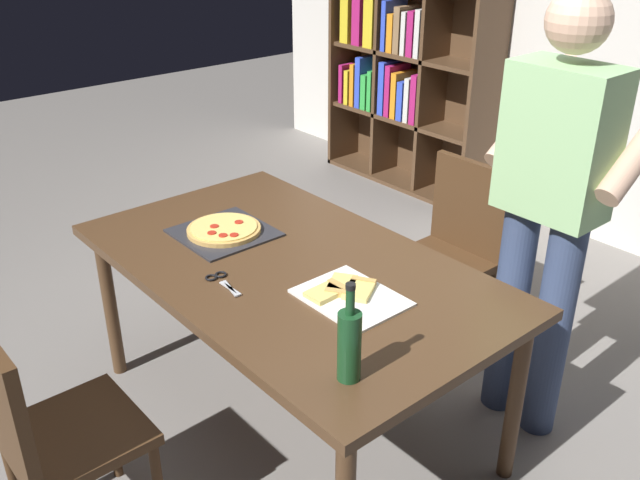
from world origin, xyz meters
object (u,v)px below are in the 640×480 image
at_px(kitchen_scissors, 221,280).
at_px(pepperoni_pizza_on_tray, 224,230).
at_px(dining_table, 290,279).
at_px(person_serving_pizza, 552,199).
at_px(chair_far_side, 453,243).
at_px(bookshelf, 409,39).
at_px(chair_near_camera, 45,426).
at_px(wine_bottle, 349,344).

bearing_deg(kitchen_scissors, pepperoni_pizza_on_tray, 145.03).
distance_m(dining_table, pepperoni_pizza_on_tray, 0.39).
height_order(person_serving_pizza, kitchen_scissors, person_serving_pizza).
bearing_deg(chair_far_side, bookshelf, 139.46).
bearing_deg(chair_near_camera, chair_far_side, 90.00).
relative_size(chair_near_camera, bookshelf, 0.46).
bearing_deg(wine_bottle, kitchen_scissors, 178.03).
xyz_separation_m(person_serving_pizza, wine_bottle, (0.06, -1.07, -0.13)).
bearing_deg(bookshelf, chair_near_camera, -64.21).
distance_m(pepperoni_pizza_on_tray, wine_bottle, 1.07).
xyz_separation_m(chair_near_camera, pepperoni_pizza_on_tray, (-0.38, 0.94, 0.25)).
xyz_separation_m(pepperoni_pizza_on_tray, kitchen_scissors, (0.33, -0.23, -0.01)).
bearing_deg(kitchen_scissors, chair_near_camera, -85.93).
bearing_deg(bookshelf, pepperoni_pizza_on_tray, -62.79).
distance_m(person_serving_pizza, kitchen_scissors, 1.26).
distance_m(bookshelf, person_serving_pizza, 2.75).
xyz_separation_m(dining_table, kitchen_scissors, (-0.05, -0.28, 0.07)).
bearing_deg(wine_bottle, pepperoni_pizza_on_tray, 166.30).
distance_m(bookshelf, pepperoni_pizza_on_tray, 2.75).
relative_size(person_serving_pizza, pepperoni_pizza_on_tray, 4.79).
distance_m(chair_far_side, kitchen_scissors, 1.29).
relative_size(chair_far_side, person_serving_pizza, 0.51).
height_order(dining_table, person_serving_pizza, person_serving_pizza).
xyz_separation_m(chair_far_side, wine_bottle, (0.66, -1.29, 0.36)).
xyz_separation_m(dining_table, bookshelf, (-1.63, 2.38, 0.40)).
height_order(pepperoni_pizza_on_tray, kitchen_scissors, pepperoni_pizza_on_tray).
relative_size(bookshelf, wine_bottle, 6.17).
distance_m(chair_far_side, wine_bottle, 1.49).
relative_size(person_serving_pizza, wine_bottle, 5.54).
height_order(bookshelf, wine_bottle, bookshelf).
bearing_deg(dining_table, chair_near_camera, -90.00).
height_order(chair_far_side, bookshelf, bookshelf).
height_order(dining_table, bookshelf, bookshelf).
bearing_deg(chair_far_side, chair_near_camera, -90.00).
relative_size(bookshelf, kitchen_scissors, 9.98).
bearing_deg(bookshelf, dining_table, -55.63).
xyz_separation_m(dining_table, person_serving_pizza, (0.60, 0.77, 0.32)).
bearing_deg(wine_bottle, chair_near_camera, -134.11).
xyz_separation_m(chair_far_side, pepperoni_pizza_on_tray, (-0.38, -1.04, 0.25)).
height_order(dining_table, pepperoni_pizza_on_tray, pepperoni_pizza_on_tray).
bearing_deg(dining_table, kitchen_scissors, -100.20).
height_order(pepperoni_pizza_on_tray, wine_bottle, wine_bottle).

